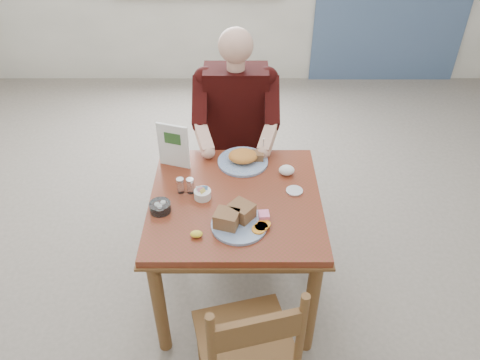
{
  "coord_description": "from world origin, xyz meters",
  "views": [
    {
      "loc": [
        0.02,
        -1.89,
        2.34
      ],
      "look_at": [
        0.02,
        0.0,
        0.87
      ],
      "focal_mm": 35.0,
      "sensor_mm": 36.0,
      "label": 1
    }
  ],
  "objects_px": {
    "chair_near": "(248,348)",
    "diner": "(236,119)",
    "chair_far": "(236,154)",
    "far_plate": "(244,158)",
    "table": "(235,214)",
    "near_plate": "(238,219)"
  },
  "relations": [
    {
      "from": "chair_near",
      "to": "diner",
      "type": "xyz_separation_m",
      "value": [
        -0.06,
        1.42,
        0.33
      ]
    },
    {
      "from": "chair_far",
      "to": "far_plate",
      "type": "xyz_separation_m",
      "value": [
        0.05,
        -0.48,
        0.3
      ]
    },
    {
      "from": "chair_near",
      "to": "diner",
      "type": "height_order",
      "value": "diner"
    },
    {
      "from": "table",
      "to": "far_plate",
      "type": "xyz_separation_m",
      "value": [
        0.05,
        0.32,
        0.14
      ]
    },
    {
      "from": "near_plate",
      "to": "far_plate",
      "type": "xyz_separation_m",
      "value": [
        0.03,
        0.52,
        -0.0
      ]
    },
    {
      "from": "chair_near",
      "to": "near_plate",
      "type": "xyz_separation_m",
      "value": [
        -0.04,
        0.51,
        0.31
      ]
    },
    {
      "from": "chair_far",
      "to": "diner",
      "type": "xyz_separation_m",
      "value": [
        0.0,
        -0.09,
        0.33
      ]
    },
    {
      "from": "near_plate",
      "to": "far_plate",
      "type": "distance_m",
      "value": 0.52
    },
    {
      "from": "diner",
      "to": "far_plate",
      "type": "distance_m",
      "value": 0.39
    },
    {
      "from": "table",
      "to": "chair_near",
      "type": "bearing_deg",
      "value": -85.29
    },
    {
      "from": "table",
      "to": "far_plate",
      "type": "bearing_deg",
      "value": 81.53
    },
    {
      "from": "chair_far",
      "to": "chair_near",
      "type": "height_order",
      "value": "same"
    },
    {
      "from": "chair_near",
      "to": "far_plate",
      "type": "distance_m",
      "value": 1.07
    },
    {
      "from": "table",
      "to": "diner",
      "type": "distance_m",
      "value": 0.73
    },
    {
      "from": "table",
      "to": "chair_near",
      "type": "xyz_separation_m",
      "value": [
        0.06,
        -0.71,
        -0.16
      ]
    },
    {
      "from": "chair_far",
      "to": "chair_near",
      "type": "bearing_deg",
      "value": -87.77
    },
    {
      "from": "chair_far",
      "to": "far_plate",
      "type": "relative_size",
      "value": 3.15
    },
    {
      "from": "far_plate",
      "to": "near_plate",
      "type": "bearing_deg",
      "value": -93.67
    },
    {
      "from": "chair_near",
      "to": "far_plate",
      "type": "relative_size",
      "value": 3.15
    },
    {
      "from": "chair_far",
      "to": "diner",
      "type": "distance_m",
      "value": 0.34
    },
    {
      "from": "diner",
      "to": "near_plate",
      "type": "height_order",
      "value": "diner"
    },
    {
      "from": "chair_far",
      "to": "table",
      "type": "bearing_deg",
      "value": -90.0
    }
  ]
}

